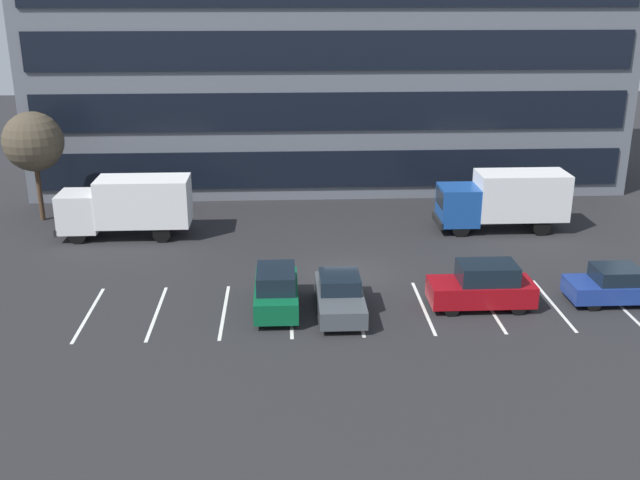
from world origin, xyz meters
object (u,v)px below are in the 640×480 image
(box_truck_white, at_px, (128,204))
(suv_forest, at_px, (276,290))
(suv_maroon, at_px, (483,286))
(bare_tree, at_px, (33,142))
(sedan_charcoal, at_px, (340,295))
(box_truck_blue, at_px, (505,198))
(sedan_navy, at_px, (619,286))

(box_truck_white, bearing_deg, suv_forest, -51.19)
(suv_maroon, xyz_separation_m, suv_forest, (-8.65, 0.09, -0.03))
(bare_tree, bearing_deg, suv_maroon, -30.89)
(box_truck_white, distance_m, sedan_charcoal, 14.75)
(box_truck_blue, bearing_deg, suv_forest, -141.08)
(box_truck_white, distance_m, suv_forest, 12.74)
(suv_maroon, xyz_separation_m, bare_tree, (-22.25, 13.31, 3.62))
(box_truck_white, xyz_separation_m, bare_tree, (-5.63, 3.32, 2.74))
(box_truck_white, distance_m, sedan_navy, 24.64)
(sedan_navy, relative_size, suv_forest, 1.07)
(box_truck_white, relative_size, suv_maroon, 1.61)
(suv_maroon, bearing_deg, box_truck_white, 148.98)
(sedan_navy, bearing_deg, suv_maroon, -177.65)
(sedan_charcoal, height_order, suv_maroon, suv_maroon)
(bare_tree, bearing_deg, suv_forest, -44.20)
(suv_maroon, relative_size, suv_forest, 1.04)
(sedan_navy, distance_m, suv_forest, 14.64)
(sedan_charcoal, bearing_deg, bare_tree, 140.17)
(suv_forest, xyz_separation_m, bare_tree, (-13.59, 13.22, 3.65))
(sedan_navy, xyz_separation_m, suv_forest, (-14.64, -0.15, 0.16))
(box_truck_blue, bearing_deg, bare_tree, 173.05)
(box_truck_blue, height_order, sedan_navy, box_truck_blue)
(box_truck_white, relative_size, sedan_charcoal, 1.56)
(box_truck_blue, height_order, suv_maroon, box_truck_blue)
(sedan_navy, height_order, bare_tree, bare_tree)
(box_truck_blue, distance_m, sedan_charcoal, 14.31)
(sedan_charcoal, xyz_separation_m, sedan_navy, (12.01, 0.47, -0.00))
(suv_maroon, height_order, suv_forest, suv_maroon)
(box_truck_white, xyz_separation_m, sedan_navy, (22.60, -9.75, -1.07))
(suv_forest, relative_size, bare_tree, 0.67)
(sedan_charcoal, relative_size, sedan_navy, 1.00)
(suv_maroon, bearing_deg, box_truck_blue, 69.52)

